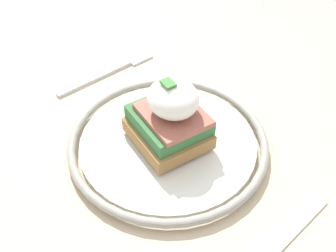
% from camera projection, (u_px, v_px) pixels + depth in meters
% --- Properties ---
extents(dining_table, '(1.06, 0.69, 0.76)m').
position_uv_depth(dining_table, '(163.00, 223.00, 0.57)').
color(dining_table, '#C6B28E').
rests_on(dining_table, ground_plane).
extents(plate, '(0.24, 0.24, 0.02)m').
position_uv_depth(plate, '(168.00, 143.00, 0.50)').
color(plate, silver).
rests_on(plate, dining_table).
extents(sandwich, '(0.08, 0.08, 0.08)m').
position_uv_depth(sandwich, '(170.00, 117.00, 0.47)').
color(sandwich, '#9E703D').
rests_on(sandwich, plate).
extents(fork, '(0.04, 0.16, 0.00)m').
position_uv_depth(fork, '(111.00, 71.00, 0.61)').
color(fork, silver).
rests_on(fork, dining_table).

